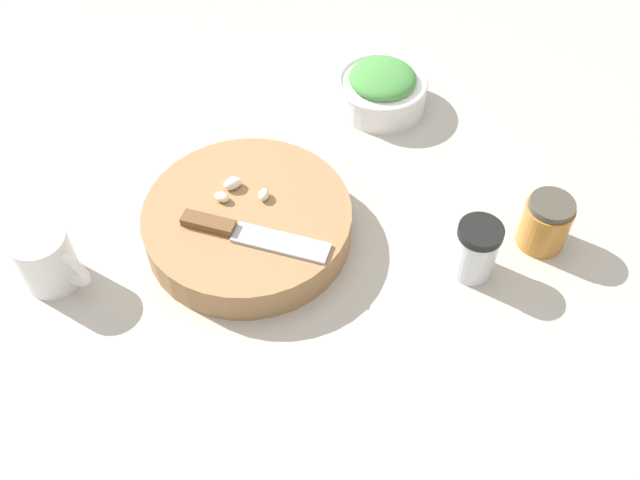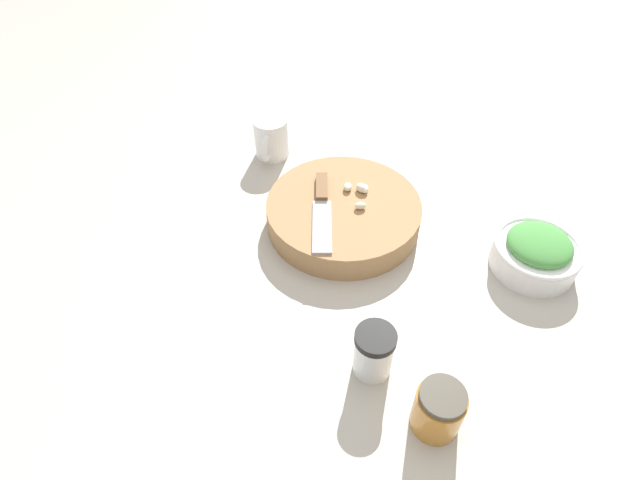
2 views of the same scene
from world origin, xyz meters
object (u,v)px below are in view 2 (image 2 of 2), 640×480
object	(u,v)px
spice_jar	(374,352)
coffee_mug	(271,138)
garlic_cloves	(359,191)
cutting_board	(343,213)
honey_jar	(438,409)
herb_bowl	(536,252)
chef_knife	(322,206)

from	to	relation	value
spice_jar	coffee_mug	bearing A→B (deg)	-36.82
garlic_cloves	spice_jar	xyz separation A→B (m)	(-0.19, 0.28, -0.02)
cutting_board	coffee_mug	xyz separation A→B (m)	(0.25, -0.10, 0.02)
spice_jar	honey_jar	distance (m)	0.12
garlic_cloves	honey_jar	size ratio (longest dim) A/B	0.90
honey_jar	garlic_cloves	bearing A→B (deg)	-44.61
herb_bowl	spice_jar	xyz separation A→B (m)	(0.13, 0.34, 0.01)
garlic_cloves	coffee_mug	size ratio (longest dim) A/B	0.69
cutting_board	herb_bowl	xyz separation A→B (m)	(-0.34, -0.10, 0.01)
chef_knife	garlic_cloves	xyz separation A→B (m)	(-0.04, -0.07, 0.00)
coffee_mug	spice_jar	bearing A→B (deg)	143.18
garlic_cloves	spice_jar	distance (m)	0.34
chef_knife	garlic_cloves	distance (m)	0.08
chef_knife	honey_jar	distance (m)	0.41
garlic_cloves	herb_bowl	distance (m)	0.33
herb_bowl	coffee_mug	bearing A→B (deg)	-0.32
chef_knife	honey_jar	world-z (taller)	honey_jar
cutting_board	garlic_cloves	xyz separation A→B (m)	(-0.01, -0.04, 0.03)
cutting_board	coffee_mug	world-z (taller)	coffee_mug
cutting_board	chef_knife	distance (m)	0.05
garlic_cloves	honey_jar	bearing A→B (deg)	135.39
garlic_cloves	herb_bowl	bearing A→B (deg)	-169.78
chef_knife	spice_jar	world-z (taller)	spice_jar
garlic_cloves	herb_bowl	xyz separation A→B (m)	(-0.33, -0.06, -0.02)
coffee_mug	honey_jar	xyz separation A→B (m)	(-0.57, 0.36, -0.00)
herb_bowl	garlic_cloves	bearing A→B (deg)	10.22
cutting_board	coffee_mug	size ratio (longest dim) A/B	2.79
herb_bowl	coffee_mug	xyz separation A→B (m)	(0.59, -0.00, 0.01)
herb_bowl	spice_jar	distance (m)	0.36
herb_bowl	spice_jar	world-z (taller)	spice_jar
coffee_mug	honey_jar	bearing A→B (deg)	147.28
chef_knife	honey_jar	bearing A→B (deg)	111.80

